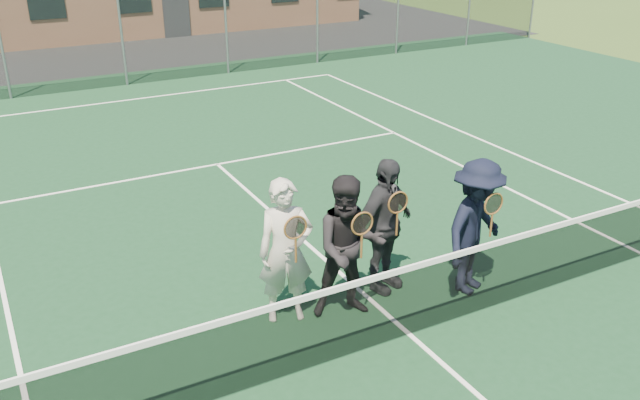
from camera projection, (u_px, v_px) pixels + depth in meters
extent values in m
plane|color=#324C1B|center=(83.00, 46.00, 24.06)|extent=(220.00, 220.00, 0.00)
cube|color=#14381E|center=(409.00, 335.00, 7.96)|extent=(30.00, 30.00, 0.02)
cube|color=white|center=(143.00, 98.00, 17.52)|extent=(10.97, 0.06, 0.01)
cube|color=white|center=(217.00, 164.00, 13.10)|extent=(8.23, 0.06, 0.01)
cube|color=white|center=(409.00, 334.00, 7.95)|extent=(0.06, 12.80, 0.01)
cube|color=black|center=(411.00, 301.00, 7.77)|extent=(11.60, 0.02, 0.88)
cube|color=white|center=(414.00, 267.00, 7.59)|extent=(11.60, 0.03, 0.07)
cylinder|color=slate|center=(0.00, 41.00, 16.92)|extent=(0.07, 0.07, 3.00)
cylinder|color=slate|center=(121.00, 31.00, 18.22)|extent=(0.07, 0.07, 3.00)
cylinder|color=slate|center=(226.00, 22.00, 19.53)|extent=(0.07, 0.07, 3.00)
cylinder|color=slate|center=(317.00, 15.00, 20.83)|extent=(0.07, 0.07, 3.00)
cylinder|color=slate|center=(398.00, 8.00, 22.14)|extent=(0.07, 0.07, 3.00)
cylinder|color=slate|center=(470.00, 2.00, 23.44)|extent=(0.07, 0.07, 3.00)
cube|color=black|center=(121.00, 31.00, 18.22)|extent=(30.00, 0.03, 3.00)
cube|color=#2D2D33|center=(176.00, 10.00, 25.16)|extent=(1.00, 0.06, 2.00)
cube|color=black|center=(46.00, 4.00, 23.01)|extent=(1.20, 0.06, 1.00)
imported|color=beige|center=(286.00, 252.00, 7.94)|extent=(0.75, 0.60, 1.80)
torus|color=brown|center=(295.00, 228.00, 7.55)|extent=(0.29, 0.02, 0.29)
cylinder|color=black|center=(295.00, 228.00, 7.55)|extent=(0.25, 0.00, 0.25)
cylinder|color=brown|center=(296.00, 250.00, 7.67)|extent=(0.03, 0.03, 0.32)
imported|color=black|center=(349.00, 247.00, 8.04)|extent=(1.05, 0.93, 1.80)
torus|color=brown|center=(362.00, 224.00, 7.65)|extent=(0.29, 0.02, 0.29)
cylinder|color=black|center=(362.00, 224.00, 7.65)|extent=(0.25, 0.00, 0.25)
cylinder|color=brown|center=(362.00, 246.00, 7.76)|extent=(0.03, 0.03, 0.32)
imported|color=#24262A|center=(384.00, 226.00, 8.57)|extent=(1.14, 0.77, 1.80)
torus|color=brown|center=(398.00, 203.00, 8.18)|extent=(0.29, 0.02, 0.29)
cylinder|color=black|center=(398.00, 203.00, 8.18)|extent=(0.25, 0.00, 0.25)
cylinder|color=brown|center=(397.00, 223.00, 8.29)|extent=(0.03, 0.03, 0.32)
imported|color=black|center=(476.00, 227.00, 8.54)|extent=(1.33, 1.07, 1.80)
torus|color=brown|center=(494.00, 204.00, 8.15)|extent=(0.29, 0.02, 0.29)
cylinder|color=black|center=(494.00, 204.00, 8.15)|extent=(0.25, 0.00, 0.25)
cylinder|color=brown|center=(491.00, 225.00, 8.26)|extent=(0.03, 0.03, 0.32)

